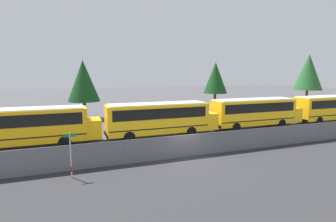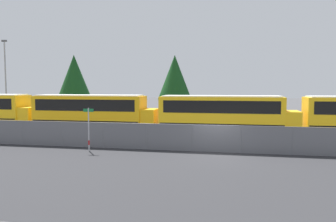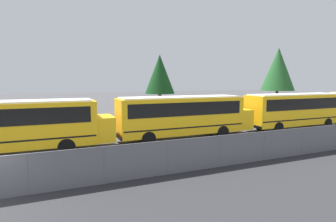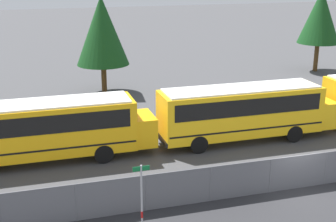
# 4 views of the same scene
# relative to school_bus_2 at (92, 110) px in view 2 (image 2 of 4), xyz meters

# --- Properties ---
(ground_plane) EXTENTS (200.00, 200.00, 0.00)m
(ground_plane) POSITION_rel_school_bus_2_xyz_m (11.41, -6.86, -2.02)
(ground_plane) COLOR #424244
(road_strip) EXTENTS (128.16, 12.00, 0.01)m
(road_strip) POSITION_rel_school_bus_2_xyz_m (11.41, -12.86, -2.02)
(road_strip) COLOR #2B2B2D
(road_strip) RESTS_ON ground_plane
(fence) EXTENTS (94.23, 0.07, 1.73)m
(fence) POSITION_rel_school_bus_2_xyz_m (11.41, -6.87, -1.14)
(fence) COLOR #9EA0A5
(fence) RESTS_ON ground_plane
(school_bus_2) EXTENTS (11.31, 2.59, 3.40)m
(school_bus_2) POSITION_rel_school_bus_2_xyz_m (0.00, 0.00, 0.00)
(school_bus_2) COLOR #EDA80F
(school_bus_2) RESTS_ON ground_plane
(school_bus_3) EXTENTS (11.31, 2.59, 3.40)m
(school_bus_3) POSITION_rel_school_bus_2_xyz_m (11.68, -0.17, 0.00)
(school_bus_3) COLOR yellow
(school_bus_3) RESTS_ON ground_plane
(street_sign) EXTENTS (0.70, 0.09, 2.78)m
(street_sign) POSITION_rel_school_bus_2_xyz_m (3.34, -8.09, -0.54)
(street_sign) COLOR #B7B7BC
(street_sign) RESTS_ON ground_plane
(light_pole) EXTENTS (0.60, 0.24, 9.63)m
(light_pole) POSITION_rel_school_bus_2_xyz_m (-14.23, 7.27, 3.19)
(light_pole) COLOR gray
(light_pole) RESTS_ON ground_plane
(tree_0) EXTENTS (4.33, 4.33, 8.60)m
(tree_0) POSITION_rel_school_bus_2_xyz_m (-9.65, 15.68, 3.74)
(tree_0) COLOR #51381E
(tree_0) RESTS_ON ground_plane
(tree_3) EXTENTS (4.33, 4.33, 8.09)m
(tree_3) POSITION_rel_school_bus_2_xyz_m (5.23, 13.36, 3.23)
(tree_3) COLOR #51381E
(tree_3) RESTS_ON ground_plane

